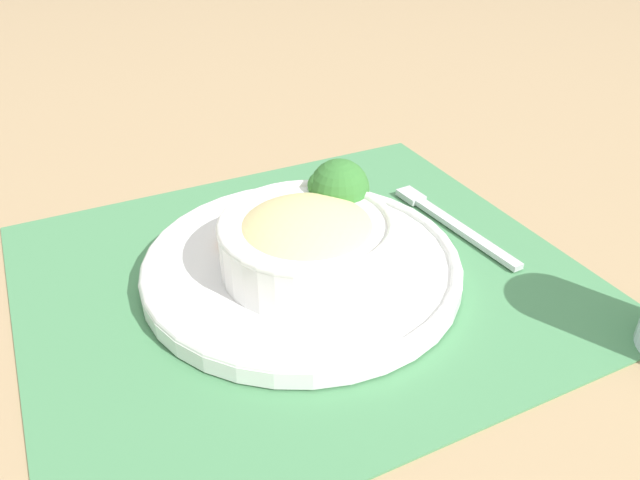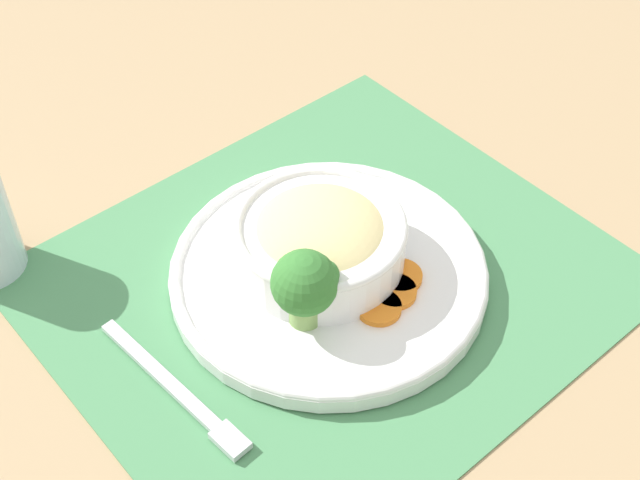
# 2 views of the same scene
# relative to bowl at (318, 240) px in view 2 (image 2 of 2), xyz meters

# --- Properties ---
(ground_plane) EXTENTS (4.00, 4.00, 0.00)m
(ground_plane) POSITION_rel_bowl_xyz_m (-0.00, 0.01, -0.05)
(ground_plane) COLOR tan
(placemat) EXTENTS (0.51, 0.45, 0.00)m
(placemat) POSITION_rel_bowl_xyz_m (-0.00, 0.01, -0.05)
(placemat) COLOR #4C8C59
(placemat) RESTS_ON ground_plane
(plate) EXTENTS (0.30, 0.30, 0.02)m
(plate) POSITION_rel_bowl_xyz_m (-0.00, 0.01, -0.03)
(plate) COLOR white
(plate) RESTS_ON placemat
(bowl) EXTENTS (0.16, 0.16, 0.06)m
(bowl) POSITION_rel_bowl_xyz_m (0.00, 0.00, 0.00)
(bowl) COLOR white
(bowl) RESTS_ON plate
(broccoli_floret) EXTENTS (0.06, 0.06, 0.08)m
(broccoli_floret) POSITION_rel_bowl_xyz_m (0.05, 0.04, 0.02)
(broccoli_floret) COLOR #84AD5B
(broccoli_floret) RESTS_ON plate
(carrot_slice_near) EXTENTS (0.04, 0.04, 0.01)m
(carrot_slice_near) POSITION_rel_bowl_xyz_m (-0.01, 0.08, -0.03)
(carrot_slice_near) COLOR orange
(carrot_slice_near) RESTS_ON plate
(carrot_slice_middle) EXTENTS (0.04, 0.04, 0.01)m
(carrot_slice_middle) POSITION_rel_bowl_xyz_m (-0.03, 0.08, -0.03)
(carrot_slice_middle) COLOR orange
(carrot_slice_middle) RESTS_ON plate
(carrot_slice_far) EXTENTS (0.04, 0.04, 0.01)m
(carrot_slice_far) POSITION_rel_bowl_xyz_m (-0.04, 0.07, -0.03)
(carrot_slice_far) COLOR orange
(carrot_slice_far) RESTS_ON plate
(fork) EXTENTS (0.03, 0.18, 0.01)m
(fork) POSITION_rel_bowl_xyz_m (0.18, 0.03, -0.04)
(fork) COLOR silver
(fork) RESTS_ON placemat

